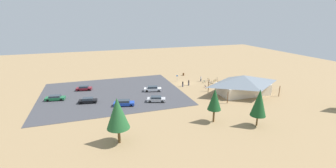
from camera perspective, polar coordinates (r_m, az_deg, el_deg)
The scene contains 28 objects.
ground at distance 73.39m, azimuth 3.91°, elevation 0.19°, with size 160.00×160.00×0.00m, color #9E7F56.
parking_lot_asphalt at distance 65.58m, azimuth -13.39°, elevation -2.21°, with size 37.05×31.00×0.05m, color #424247.
bike_pavilion at distance 65.74m, azimuth 17.91°, elevation 0.15°, with size 16.07×10.12×5.18m.
trash_bin at distance 82.71m, azimuth 3.78°, elevation 2.39°, with size 0.60×0.60×0.90m, color brown.
lot_sign at distance 74.82m, azimuth 2.25°, elevation 1.66°, with size 0.56×0.08×2.20m.
pine_far_east at distance 47.14m, azimuth 21.35°, elevation -4.28°, with size 2.93×2.93×7.39m.
pine_center at distance 38.81m, azimuth -12.21°, elevation -7.01°, with size 3.78×3.78×7.96m.
pine_midwest at distance 46.44m, azimuth 11.32°, elevation -3.75°, with size 2.69×2.69×6.90m.
bicycle_silver_lone_east at distance 74.84m, azimuth 12.31°, elevation 0.45°, with size 0.48×1.63×0.76m.
bicycle_blue_front_row at distance 73.33m, azimuth 12.92°, elevation 0.08°, with size 0.65×1.57×0.80m.
bicycle_yellow_near_sign at distance 76.37m, azimuth 11.32°, elevation 0.83°, with size 1.43×0.82×0.81m.
bicycle_purple_mid_cluster at distance 69.30m, azimuth 9.12°, elevation -0.63°, with size 0.57×1.77×0.85m.
bicycle_teal_back_row at distance 74.62m, azimuth 8.83°, elevation 0.61°, with size 1.54×0.77×0.86m.
bicycle_white_by_bin at distance 74.28m, azimuth 10.20°, elevation 0.46°, with size 0.54×1.69×0.83m.
bicycle_orange_yard_right at distance 76.67m, azimuth 9.89°, elevation 1.00°, with size 0.48×1.78×0.84m.
bicycle_green_yard_left at distance 76.11m, azimuth 13.69°, elevation 0.64°, with size 1.41×0.98×0.85m.
bicycle_black_yard_front at distance 72.37m, azimuth 10.51°, elevation 0.03°, with size 0.85×1.62×0.81m.
bicycle_red_near_porch at distance 70.60m, azimuth 11.49°, elevation -0.46°, with size 0.85×1.54×0.78m.
bicycle_silver_edge_south at distance 78.34m, azimuth 11.92°, elevation 1.22°, with size 0.99×1.44×0.88m.
car_black_inner_stall at distance 59.88m, azimuth -18.99°, elevation -3.80°, with size 4.49×2.36×1.31m.
car_silver_second_row at distance 57.48m, azimuth -2.89°, elevation -3.69°, with size 4.80×3.18×1.38m.
car_blue_mid_lot at distance 55.87m, azimuth -10.69°, elevation -4.55°, with size 5.06×2.93×1.44m.
car_green_end_stall at distance 64.84m, azimuth -25.84°, elevation -3.05°, with size 4.85×2.55×1.28m.
car_maroon_aisle_side at distance 70.13m, azimuth -19.83°, elevation -0.95°, with size 4.46×2.50×1.33m.
car_white_far_end at distance 65.31m, azimuth -3.76°, elevation -1.17°, with size 5.06×2.91×1.46m.
visitor_near_lot at distance 75.94m, azimuth 8.03°, elevation 1.34°, with size 0.40×0.40×1.74m.
visitor_crossing_yard at distance 69.48m, azimuth 3.63°, elevation 0.06°, with size 0.38×0.36×1.78m.
visitor_at_bikes at distance 70.88m, azimuth 5.08°, elevation 0.37°, with size 0.36×0.36×1.80m.
Camera 1 is at (27.34, 64.94, 20.54)m, focal length 24.96 mm.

